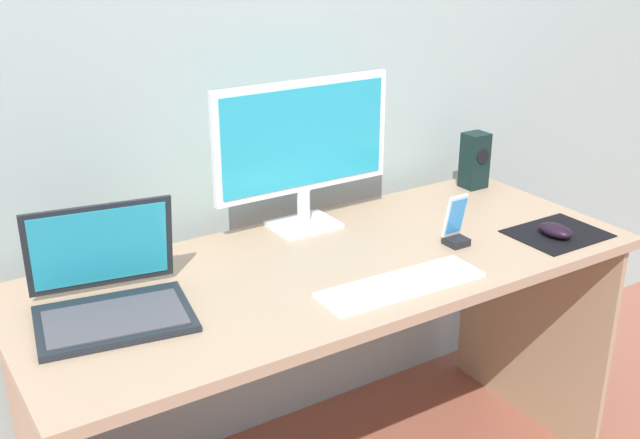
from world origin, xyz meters
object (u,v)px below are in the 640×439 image
Objects in this scene: speaker_right at (475,160)px; mouse at (556,231)px; phone_in_dock at (456,227)px; monitor at (303,146)px; laptop at (110,294)px; keyboard_external at (401,285)px.

mouse is (-0.10, -0.43, -0.07)m from speaker_right.
phone_in_dock is at bearing 150.22° from mouse.
monitor reaches higher than mouse.
laptop is 1.17m from mouse.
keyboard_external is 4.14× the size of mouse.
monitor is at bearing 130.93° from phone_in_dock.
monitor is 0.67m from laptop.
speaker_right reaches higher than keyboard_external.
laptop is 0.89× the size of keyboard_external.
keyboard_external is at bearing -156.10° from phone_in_dock.
mouse is (0.53, -0.43, -0.21)m from monitor.
phone_in_dock is at bearing -138.60° from speaker_right.
phone_in_dock is (-0.36, -0.32, -0.04)m from speaker_right.
monitor is at bearing 92.17° from keyboard_external.
monitor is 0.46m from phone_in_dock.
speaker_right is at bearing 70.87° from mouse.
laptop reaches higher than keyboard_external.
monitor is 1.44× the size of laptop.
mouse is (1.15, -0.23, -0.03)m from laptop.
laptop reaches higher than speaker_right.
laptop is (-0.62, -0.20, -0.19)m from monitor.
monitor is 0.65m from speaker_right.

